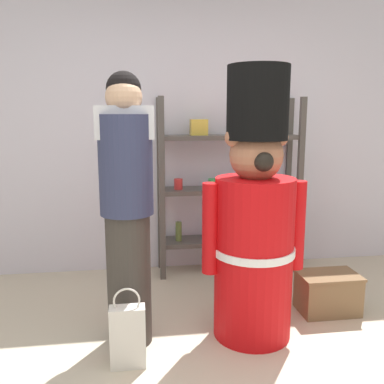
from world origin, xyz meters
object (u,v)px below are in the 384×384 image
object	(u,v)px
merchandise_shelf	(229,186)
display_crate	(328,293)
person_shopper	(127,206)
shopping_bag	(128,336)
teddy_bear_guard	(254,223)

from	to	relation	value
merchandise_shelf	display_crate	size ratio (longest dim) A/B	3.65
person_shopper	shopping_bag	size ratio (longest dim) A/B	3.52
merchandise_shelf	teddy_bear_guard	size ratio (longest dim) A/B	0.92
merchandise_shelf	person_shopper	world-z (taller)	person_shopper
teddy_bear_guard	shopping_bag	size ratio (longest dim) A/B	3.60
teddy_bear_guard	display_crate	size ratio (longest dim) A/B	3.96
display_crate	shopping_bag	bearing A→B (deg)	-161.83
merchandise_shelf	display_crate	distance (m)	1.30
display_crate	merchandise_shelf	bearing A→B (deg)	119.43
teddy_bear_guard	person_shopper	world-z (taller)	teddy_bear_guard
teddy_bear_guard	display_crate	xyz separation A→B (m)	(0.66, 0.23, -0.63)
teddy_bear_guard	merchandise_shelf	bearing A→B (deg)	84.59
merchandise_shelf	shopping_bag	size ratio (longest dim) A/B	3.32
teddy_bear_guard	display_crate	distance (m)	0.95
shopping_bag	display_crate	xyz separation A→B (m)	(1.50, 0.49, -0.04)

